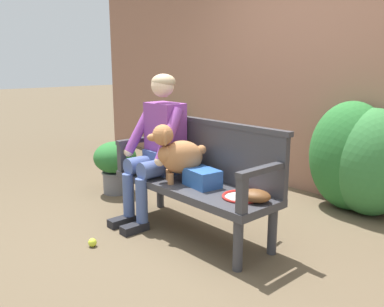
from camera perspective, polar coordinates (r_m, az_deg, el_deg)
ground_plane at (r=3.50m, az=0.00°, el=-10.95°), size 40.00×40.00×0.00m
brick_garden_fence at (r=4.65m, az=17.57°, el=11.52°), size 8.00×0.30×2.71m
hedge_bush_mid_left at (r=6.01m, az=-3.49°, el=2.49°), size 0.71×0.45×0.69m
hedge_bush_far_left at (r=4.10m, az=23.71°, el=-1.15°), size 0.77×0.68×1.00m
hedge_bush_mid_right at (r=4.17m, az=21.14°, el=-0.35°), size 0.80×0.62×1.05m
garden_bench at (r=3.37m, az=0.00°, el=-5.14°), size 1.52×0.50×0.43m
bench_backrest at (r=3.44m, az=2.73°, el=0.61°), size 1.56×0.06×0.50m
bench_armrest_left_end at (r=3.80m, az=-8.25°, el=0.86°), size 0.06×0.50×0.28m
bench_armrest_right_end at (r=2.76m, az=8.68°, el=-3.70°), size 0.06×0.50×0.28m
person_seated at (r=3.61m, az=-4.75°, el=1.49°), size 0.56×0.65×1.30m
dog_on_bench at (r=3.34m, az=-2.11°, el=0.02°), size 0.37×0.46×0.48m
tennis_racket at (r=3.05m, az=7.19°, el=-5.82°), size 0.34×0.58×0.03m
baseball_glove at (r=2.94m, az=8.82°, el=-5.83°), size 0.26×0.23×0.09m
sports_bag at (r=3.26m, az=1.44°, el=-3.39°), size 0.30×0.23×0.14m
tennis_ball at (r=3.34m, az=-13.69°, el=-11.95°), size 0.07×0.07×0.07m
potted_plant at (r=4.50m, az=-10.63°, el=-1.24°), size 0.46×0.46×0.57m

